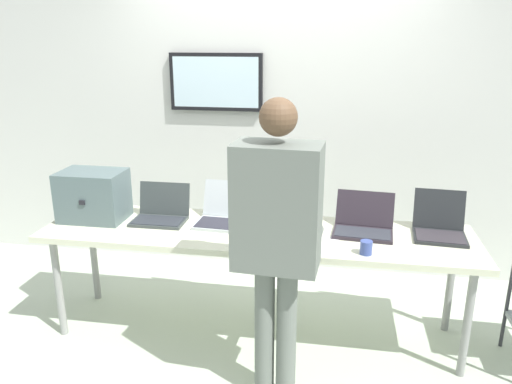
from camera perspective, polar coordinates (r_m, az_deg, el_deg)
ground at (r=3.63m, az=-0.02°, el=-15.97°), size 8.00×8.00×0.04m
back_wall at (r=4.19m, az=2.49°, el=8.82°), size 8.00×0.11×2.69m
workbench at (r=3.28m, az=-0.02°, el=-5.32°), size 2.83×0.70×0.76m
equipment_box at (r=3.60m, az=-18.21°, el=-0.38°), size 0.44×0.31×0.34m
laptop_station_0 at (r=3.49m, az=-10.88°, el=-2.32°), size 0.36×0.29×0.24m
laptop_station_1 at (r=3.40m, az=-3.59°, el=-2.56°), size 0.38×0.37×0.26m
laptop_station_2 at (r=3.32m, az=4.04°, el=-3.05°), size 0.32×0.31×0.25m
laptop_station_3 at (r=3.31m, az=12.26°, el=-3.59°), size 0.40×0.37×0.23m
laptop_station_4 at (r=3.39m, az=20.35°, el=-3.70°), size 0.34×0.36×0.27m
person at (r=2.56m, az=2.44°, el=-4.20°), size 0.46×0.61×1.71m
coffee_mug at (r=2.98m, az=12.56°, el=-6.26°), size 0.07×0.07×0.08m
paper_sheet at (r=3.07m, az=7.88°, el=-6.13°), size 0.27×0.33×0.00m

